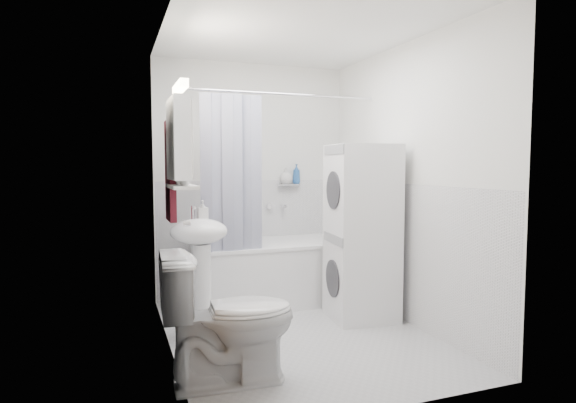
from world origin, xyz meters
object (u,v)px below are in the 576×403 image
object	(u,v)px
bathtub	(275,269)
sink	(200,250)
washer_dryer	(361,232)
toilet	(229,319)

from	to	relation	value
bathtub	sink	bearing A→B (deg)	-138.63
washer_dryer	toilet	world-z (taller)	washer_dryer
sink	washer_dryer	distance (m)	1.43
bathtub	sink	distance (m)	1.23
sink	washer_dryer	bearing A→B (deg)	1.76
bathtub	toilet	bearing A→B (deg)	-117.99
bathtub	toilet	world-z (taller)	toilet
sink	toilet	distance (m)	0.87
sink	toilet	bearing A→B (deg)	-87.62
washer_dryer	bathtub	bearing A→B (deg)	133.51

